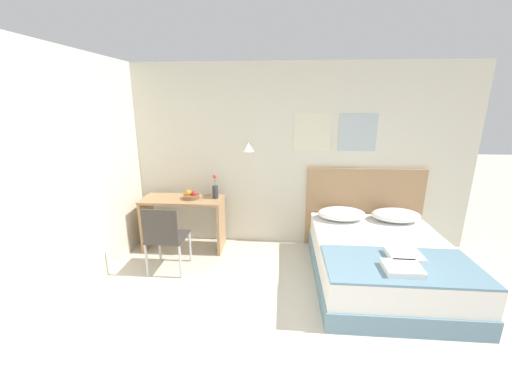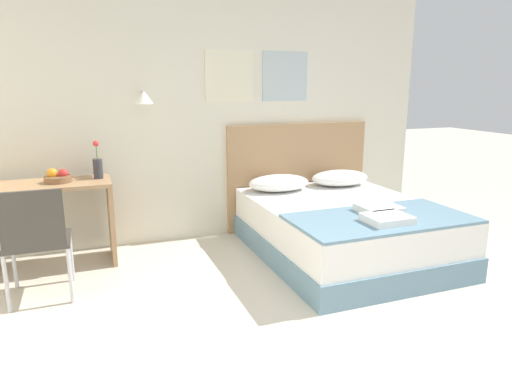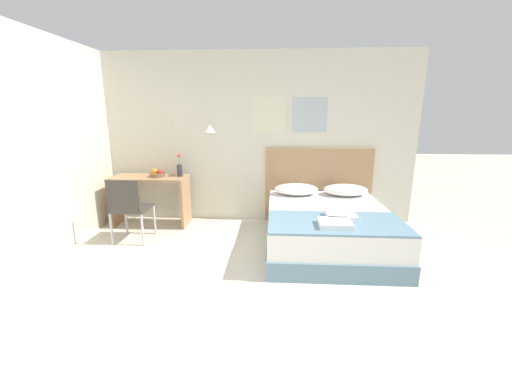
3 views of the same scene
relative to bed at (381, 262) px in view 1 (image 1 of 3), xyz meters
name	(u,v)px [view 1 (image 1 of 3)]	position (x,y,z in m)	size (l,w,h in m)	color
wall_back	(287,157)	(-1.15, 1.07, 1.07)	(5.28, 0.31, 2.65)	beige
bed	(381,262)	(0.00, 0.00, 0.00)	(1.57, 1.97, 0.52)	#66899E
headboard	(363,208)	(0.00, 1.02, 0.34)	(1.69, 0.06, 1.19)	#A87F56
pillow_left	(342,214)	(-0.37, 0.72, 0.35)	(0.66, 0.44, 0.17)	white
pillow_right	(396,215)	(0.37, 0.72, 0.35)	(0.66, 0.44, 0.17)	white
throw_blanket	(401,265)	(0.00, -0.57, 0.27)	(1.52, 0.79, 0.02)	#66899E
folded_towel_near_foot	(404,255)	(0.07, -0.43, 0.32)	(0.33, 0.31, 0.06)	white
folded_towel_mid_bed	(402,268)	(-0.05, -0.71, 0.32)	(0.35, 0.29, 0.06)	white
desk	(183,214)	(-2.64, 0.70, 0.28)	(1.15, 0.51, 0.78)	#A87F56
desk_chair	(164,235)	(-2.66, -0.02, 0.27)	(0.47, 0.47, 0.89)	#3D3833
fruit_bowl	(191,196)	(-2.51, 0.70, 0.56)	(0.23, 0.23, 0.13)	brown
flower_vase	(215,190)	(-2.17, 0.75, 0.64)	(0.08, 0.08, 0.35)	#333338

